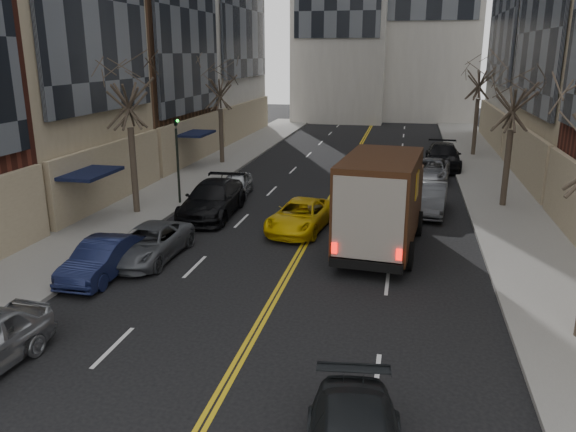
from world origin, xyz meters
name	(u,v)px	position (x,y,z in m)	size (l,w,h in m)	color
sidewalk_left	(187,181)	(-9.00, 27.00, 0.07)	(4.00, 66.00, 0.15)	slate
sidewalk_right	(501,197)	(9.00, 27.00, 0.07)	(4.00, 66.00, 0.15)	slate
tree_lf_mid	(126,75)	(-8.80, 20.00, 6.60)	(3.20, 3.20, 8.91)	#382D23
tree_lf_far	(219,76)	(-8.80, 33.00, 6.02)	(3.20, 3.20, 8.12)	#382D23
tree_rt_mid	(516,83)	(8.80, 25.00, 6.17)	(3.20, 3.20, 8.32)	#382D23
tree_rt_far	(481,64)	(8.80, 40.00, 6.74)	(3.20, 3.20, 9.11)	#382D23
traffic_signal	(177,151)	(-7.39, 22.00, 2.82)	(0.29, 0.26, 4.70)	black
ups_truck	(382,202)	(3.05, 17.32, 1.95)	(3.38, 7.27, 3.87)	black
taxi	(301,216)	(-0.53, 19.19, 0.66)	(2.18, 4.72, 1.31)	#D9B009
pedestrian	(354,243)	(2.16, 15.68, 0.77)	(0.56, 0.37, 1.54)	black
parked_lf_b	(102,259)	(-6.30, 12.44, 0.66)	(1.40, 4.03, 1.33)	#111736
parked_lf_c	(149,243)	(-5.49, 14.42, 0.64)	(2.12, 4.59, 1.28)	#4D5055
parked_lf_d	(212,199)	(-5.10, 20.55, 0.81)	(2.28, 5.60, 1.63)	black
parked_lf_e	(236,184)	(-5.16, 24.54, 0.64)	(1.50, 3.73, 1.27)	#A1A5A9
parked_rt_a	(429,199)	(5.10, 23.19, 0.73)	(1.54, 4.42, 1.45)	#43464A
parked_rt_b	(431,170)	(5.42, 30.79, 0.64)	(2.13, 4.62, 1.28)	#94969B
parked_rt_c	(443,156)	(6.30, 34.78, 0.82)	(2.29, 5.63, 1.63)	black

